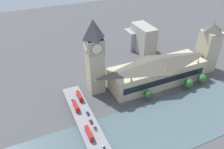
% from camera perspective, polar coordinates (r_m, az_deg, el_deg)
% --- Properties ---
extents(ground_plane, '(600.00, 600.00, 0.00)m').
position_cam_1_polar(ground_plane, '(194.61, 12.08, -5.12)').
color(ground_plane, '#4C4C4F').
extents(river_water, '(50.47, 360.00, 0.30)m').
position_cam_1_polar(river_water, '(177.24, 17.84, -10.75)').
color(river_water, '#4C6066').
rests_on(river_water, ground_plane).
extents(parliament_hall, '(27.18, 89.36, 25.05)m').
position_cam_1_polar(parliament_hall, '(202.04, 11.76, 0.87)').
color(parliament_hall, '#C1B28E').
rests_on(parliament_hall, ground_plane).
extents(clock_tower, '(14.24, 14.24, 65.15)m').
position_cam_1_polar(clock_tower, '(177.03, -4.60, 4.98)').
color(clock_tower, '#C1B28E').
rests_on(clock_tower, ground_plane).
extents(victoria_tower, '(15.86, 15.86, 52.37)m').
position_cam_1_polar(victoria_tower, '(231.56, 23.78, 6.38)').
color(victoria_tower, '#C1B28E').
rests_on(victoria_tower, ground_plane).
extents(road_bridge, '(132.93, 14.01, 4.58)m').
position_cam_1_polar(road_bridge, '(147.98, -3.80, -18.01)').
color(road_bridge, slate).
rests_on(road_bridge, ground_plane).
extents(double_decker_bus_lead, '(10.33, 2.64, 4.81)m').
position_cam_1_polar(double_decker_bus_lead, '(170.16, -9.43, -8.21)').
color(double_decker_bus_lead, red).
rests_on(double_decker_bus_lead, road_bridge).
extents(double_decker_bus_mid, '(11.96, 2.57, 4.74)m').
position_cam_1_polar(double_decker_bus_mid, '(150.21, -6.02, -15.01)').
color(double_decker_bus_mid, red).
rests_on(double_decker_bus_mid, road_bridge).
extents(double_decker_bus_rear, '(10.70, 2.60, 4.92)m').
position_cam_1_polar(double_decker_bus_rear, '(179.07, -8.50, -5.60)').
color(double_decker_bus_rear, red).
rests_on(double_decker_bus_rear, road_bridge).
extents(car_northbound_lead, '(4.48, 1.86, 1.39)m').
position_cam_1_polar(car_northbound_lead, '(166.04, -6.33, -10.09)').
color(car_northbound_lead, navy).
rests_on(car_northbound_lead, road_bridge).
extents(car_northbound_mid, '(4.11, 1.79, 1.34)m').
position_cam_1_polar(car_northbound_mid, '(144.53, -2.08, -18.64)').
color(car_northbound_mid, silver).
rests_on(car_northbound_mid, road_bridge).
extents(car_northbound_tail, '(4.48, 1.90, 1.40)m').
position_cam_1_polar(car_northbound_tail, '(159.88, -5.48, -12.17)').
color(car_northbound_tail, maroon).
rests_on(car_northbound_tail, road_bridge).
extents(car_southbound_lead, '(4.75, 1.78, 1.27)m').
position_cam_1_polar(car_southbound_lead, '(178.99, -10.29, -6.69)').
color(car_southbound_lead, silver).
rests_on(car_southbound_lead, road_bridge).
extents(car_southbound_mid, '(3.87, 1.90, 1.31)m').
position_cam_1_polar(car_southbound_mid, '(155.36, -4.37, -13.84)').
color(car_southbound_mid, slate).
rests_on(car_southbound_mid, road_bridge).
extents(city_block_west, '(18.44, 17.18, 21.98)m').
position_cam_1_polar(city_block_west, '(263.57, 5.65, 9.19)').
color(city_block_west, '#939399').
rests_on(city_block_west, ground_plane).
extents(city_block_center, '(32.71, 16.22, 31.23)m').
position_cam_1_polar(city_block_center, '(254.02, 8.14, 9.19)').
color(city_block_center, '#A39E93').
rests_on(city_block_center, ground_plane).
extents(tree_embankment_near, '(6.90, 6.90, 9.77)m').
position_cam_1_polar(tree_embankment_near, '(183.00, 9.32, -5.09)').
color(tree_embankment_near, brown).
rests_on(tree_embankment_near, ground_plane).
extents(tree_embankment_mid, '(8.05, 8.05, 10.82)m').
position_cam_1_polar(tree_embankment_mid, '(214.44, 22.45, -0.93)').
color(tree_embankment_mid, brown).
rests_on(tree_embankment_mid, ground_plane).
extents(tree_embankment_far, '(8.19, 8.19, 10.10)m').
position_cam_1_polar(tree_embankment_far, '(204.87, 19.33, -2.16)').
color(tree_embankment_far, brown).
rests_on(tree_embankment_far, ground_plane).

